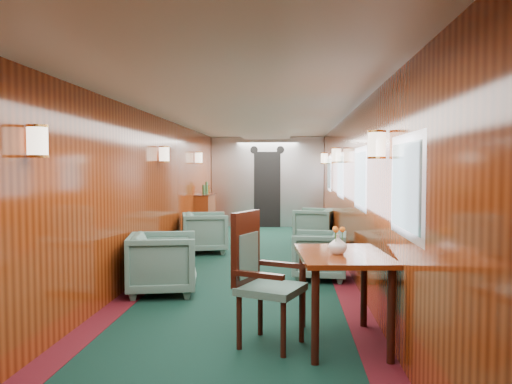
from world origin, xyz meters
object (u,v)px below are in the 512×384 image
(armchair_left_near, at_px, (163,263))
(armchair_right_near, at_px, (319,255))
(side_chair, at_px, (260,272))
(armchair_left_far, at_px, (205,232))
(dining_table, at_px, (342,268))
(armchair_right_far, at_px, (315,225))
(credenza, at_px, (205,215))

(armchair_left_near, bearing_deg, armchair_right_near, -76.24)
(armchair_left_near, height_order, armchair_right_near, armchair_left_near)
(side_chair, distance_m, armchair_left_far, 4.92)
(armchair_left_far, xyz_separation_m, armchair_right_near, (2.00, -2.08, -0.04))
(dining_table, height_order, armchair_right_near, dining_table)
(dining_table, height_order, armchair_left_far, dining_table)
(armchair_right_near, xyz_separation_m, armchair_right_far, (0.10, 3.48, 0.02))
(credenza, bearing_deg, armchair_right_near, -60.66)
(side_chair, relative_size, armchair_right_near, 1.60)
(dining_table, relative_size, armchair_left_near, 1.38)
(side_chair, height_order, armchair_left_far, side_chair)
(armchair_left_near, bearing_deg, dining_table, -140.06)
(armchair_left_near, relative_size, armchair_right_near, 1.13)
(credenza, bearing_deg, armchair_right_far, -16.54)
(side_chair, xyz_separation_m, armchair_left_far, (-1.31, 4.73, -0.27))
(dining_table, xyz_separation_m, credenza, (-2.42, 6.81, -0.19))
(armchair_left_near, bearing_deg, side_chair, -153.45)
(dining_table, height_order, credenza, credenza)
(side_chair, xyz_separation_m, armchair_left_near, (-1.33, 1.70, -0.26))
(armchair_left_far, distance_m, armchair_right_far, 2.52)
(dining_table, height_order, armchair_right_far, dining_table)
(dining_table, relative_size, armchair_right_far, 1.45)
(side_chair, relative_size, armchair_right_far, 1.49)
(side_chair, height_order, armchair_right_far, side_chair)
(dining_table, distance_m, armchair_left_near, 2.67)
(armchair_right_near, bearing_deg, side_chair, -7.74)
(armchair_left_near, distance_m, armchair_right_near, 2.23)
(armchair_left_far, bearing_deg, armchair_right_far, -69.56)
(side_chair, bearing_deg, armchair_right_far, 105.31)
(side_chair, relative_size, credenza, 0.95)
(credenza, bearing_deg, dining_table, -70.44)
(armchair_left_near, relative_size, armchair_right_far, 1.05)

